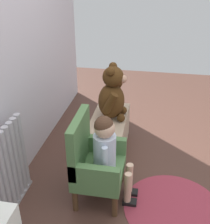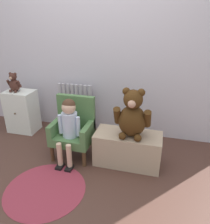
{
  "view_description": "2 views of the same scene",
  "coord_description": "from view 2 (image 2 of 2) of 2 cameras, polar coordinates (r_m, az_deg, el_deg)",
  "views": [
    {
      "loc": [
        -1.76,
        0.14,
        1.67
      ],
      "look_at": [
        0.28,
        0.52,
        0.57
      ],
      "focal_mm": 45.0,
      "sensor_mm": 36.0,
      "label": 1
    },
    {
      "loc": [
        0.85,
        -1.5,
        1.52
      ],
      "look_at": [
        0.3,
        0.53,
        0.6
      ],
      "focal_mm": 35.0,
      "sensor_mm": 36.0,
      "label": 2
    }
  ],
  "objects": [
    {
      "name": "floor_rug",
      "position": [
        2.28,
        -15.32,
        -18.89
      ],
      "size": [
        0.77,
        0.77,
        0.01
      ],
      "primitive_type": "cylinder",
      "color": "#933040",
      "rests_on": "ground_plane"
    },
    {
      "name": "ground_plane",
      "position": [
        2.29,
        -11.38,
        -18.26
      ],
      "size": [
        6.0,
        6.0,
        0.0
      ],
      "primitive_type": "plane",
      "color": "#4B2F26"
    },
    {
      "name": "small_dresser",
      "position": [
        3.28,
        -20.84,
        0.18
      ],
      "size": [
        0.39,
        0.31,
        0.59
      ],
      "color": "white",
      "rests_on": "ground_plane"
    },
    {
      "name": "child_figure",
      "position": [
        2.38,
        -9.44,
        -2.63
      ],
      "size": [
        0.25,
        0.35,
        0.73
      ],
      "color": "silver",
      "rests_on": "ground_plane"
    },
    {
      "name": "radiator",
      "position": [
        3.09,
        -7.71,
        1.08
      ],
      "size": [
        0.5,
        0.05,
        0.68
      ],
      "color": "#AEABB2",
      "rests_on": "ground_plane"
    },
    {
      "name": "child_armchair",
      "position": [
        2.53,
        -8.22,
        -4.29
      ],
      "size": [
        0.44,
        0.37,
        0.7
      ],
      "color": "#4D7443",
      "rests_on": "ground_plane"
    },
    {
      "name": "low_bench",
      "position": [
        2.44,
        5.91,
        -9.49
      ],
      "size": [
        0.71,
        0.33,
        0.36
      ],
      "primitive_type": "cube",
      "color": "tan",
      "rests_on": "ground_plane"
    },
    {
      "name": "small_teddy_bear",
      "position": [
        3.15,
        -22.66,
        6.94
      ],
      "size": [
        0.19,
        0.13,
        0.26
      ],
      "color": "#43251E",
      "rests_on": "small_dresser"
    },
    {
      "name": "back_wall",
      "position": [
        2.89,
        -2.18,
        17.42
      ],
      "size": [
        3.8,
        0.05,
        2.4
      ],
      "primitive_type": "cube",
      "color": "silver",
      "rests_on": "ground_plane"
    },
    {
      "name": "large_teddy_bear",
      "position": [
        2.22,
        7.14,
        -1.02
      ],
      "size": [
        0.38,
        0.27,
        0.52
      ],
      "color": "#442910",
      "rests_on": "low_bench"
    }
  ]
}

